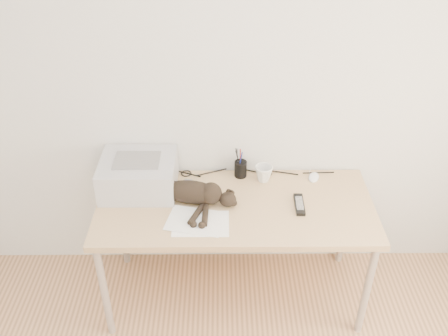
{
  "coord_description": "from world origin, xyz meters",
  "views": [
    {
      "loc": [
        -0.08,
        -0.86,
        2.54
      ],
      "look_at": [
        -0.07,
        1.34,
        1.03
      ],
      "focal_mm": 40.0,
      "sensor_mm": 36.0,
      "label": 1
    }
  ],
  "objects_px": {
    "desk": "(235,213)",
    "mug": "(264,174)",
    "cat": "(188,193)",
    "mouse": "(314,176)",
    "pen_cup": "(241,169)",
    "printer": "(139,175)"
  },
  "relations": [
    {
      "from": "desk",
      "to": "mug",
      "type": "distance_m",
      "value": 0.3
    },
    {
      "from": "cat",
      "to": "mug",
      "type": "xyz_separation_m",
      "value": [
        0.45,
        0.21,
        -0.01
      ]
    },
    {
      "from": "desk",
      "to": "mouse",
      "type": "distance_m",
      "value": 0.55
    },
    {
      "from": "cat",
      "to": "pen_cup",
      "type": "relative_size",
      "value": 3.17
    },
    {
      "from": "mug",
      "to": "mouse",
      "type": "relative_size",
      "value": 1.0
    },
    {
      "from": "cat",
      "to": "pen_cup",
      "type": "height_order",
      "value": "pen_cup"
    },
    {
      "from": "pen_cup",
      "to": "mouse",
      "type": "height_order",
      "value": "pen_cup"
    },
    {
      "from": "cat",
      "to": "mouse",
      "type": "xyz_separation_m",
      "value": [
        0.76,
        0.23,
        -0.04
      ]
    },
    {
      "from": "mouse",
      "to": "printer",
      "type": "bearing_deg",
      "value": -154.9
    },
    {
      "from": "cat",
      "to": "mug",
      "type": "height_order",
      "value": "cat"
    },
    {
      "from": "printer",
      "to": "mug",
      "type": "bearing_deg",
      "value": 5.78
    },
    {
      "from": "mug",
      "to": "cat",
      "type": "bearing_deg",
      "value": -154.95
    },
    {
      "from": "mouse",
      "to": "mug",
      "type": "bearing_deg",
      "value": -156.19
    },
    {
      "from": "desk",
      "to": "printer",
      "type": "xyz_separation_m",
      "value": [
        -0.57,
        0.08,
        0.23
      ]
    },
    {
      "from": "desk",
      "to": "pen_cup",
      "type": "bearing_deg",
      "value": 79.04
    },
    {
      "from": "cat",
      "to": "mouse",
      "type": "distance_m",
      "value": 0.8
    },
    {
      "from": "printer",
      "to": "cat",
      "type": "height_order",
      "value": "printer"
    },
    {
      "from": "mug",
      "to": "pen_cup",
      "type": "height_order",
      "value": "pen_cup"
    },
    {
      "from": "cat",
      "to": "mouse",
      "type": "relative_size",
      "value": 5.73
    },
    {
      "from": "pen_cup",
      "to": "printer",
      "type": "bearing_deg",
      "value": -168.41
    },
    {
      "from": "mug",
      "to": "pen_cup",
      "type": "distance_m",
      "value": 0.15
    },
    {
      "from": "cat",
      "to": "pen_cup",
      "type": "xyz_separation_m",
      "value": [
        0.31,
        0.26,
        -0.01
      ]
    }
  ]
}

